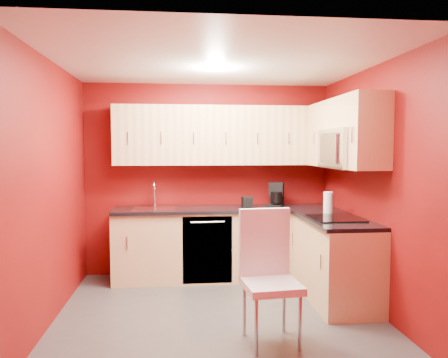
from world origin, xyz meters
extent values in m
plane|color=#43413F|center=(0.00, 0.00, 0.00)|extent=(3.20, 3.20, 0.00)
plane|color=white|center=(0.00, 0.00, 2.50)|extent=(3.20, 3.20, 0.00)
plane|color=maroon|center=(0.00, 1.50, 1.25)|extent=(3.20, 0.00, 3.20)
plane|color=maroon|center=(0.00, -1.50, 1.25)|extent=(3.20, 0.00, 3.20)
plane|color=maroon|center=(-1.60, 0.00, 1.25)|extent=(0.00, 3.00, 3.00)
plane|color=maroon|center=(1.60, 0.00, 1.25)|extent=(0.00, 3.00, 3.00)
cube|color=tan|center=(0.20, 1.20, 0.43)|extent=(2.80, 0.60, 0.87)
cube|color=tan|center=(1.30, 0.25, 0.43)|extent=(0.60, 1.30, 0.87)
cube|color=black|center=(0.20, 1.19, 0.89)|extent=(2.80, 0.63, 0.04)
cube|color=black|center=(1.29, 0.23, 0.89)|extent=(0.63, 1.27, 0.04)
cube|color=#E8C583|center=(0.20, 1.32, 1.83)|extent=(2.80, 0.35, 0.75)
cube|color=#E8C583|center=(1.43, 0.86, 1.83)|extent=(0.35, 0.57, 0.75)
cube|color=#E8C583|center=(1.43, -0.29, 1.83)|extent=(0.35, 0.22, 0.75)
cube|color=#E8C583|center=(1.43, 0.20, 2.04)|extent=(0.35, 0.76, 0.33)
cube|color=silver|center=(1.40, 0.20, 1.66)|extent=(0.40, 0.76, 0.42)
cube|color=black|center=(1.21, 0.20, 1.66)|extent=(0.02, 0.62, 0.33)
cylinder|color=silver|center=(1.19, -0.03, 1.66)|extent=(0.02, 0.02, 0.29)
cube|color=black|center=(1.28, 0.20, 0.92)|extent=(0.50, 0.55, 0.01)
cube|color=silver|center=(-0.70, 1.18, 0.91)|extent=(0.52, 0.42, 0.02)
cylinder|color=silver|center=(-0.70, 1.38, 1.04)|extent=(0.02, 0.02, 0.26)
torus|color=silver|center=(-0.70, 1.31, 1.17)|extent=(0.02, 0.16, 0.16)
cylinder|color=silver|center=(-0.70, 1.24, 1.11)|extent=(0.02, 0.02, 0.12)
cube|color=black|center=(-0.05, 0.91, 0.43)|extent=(0.60, 0.02, 0.82)
cylinder|color=white|center=(0.00, 0.30, 2.48)|extent=(0.20, 0.20, 0.01)
camera|label=1|loc=(-0.39, -4.28, 1.66)|focal=35.00mm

